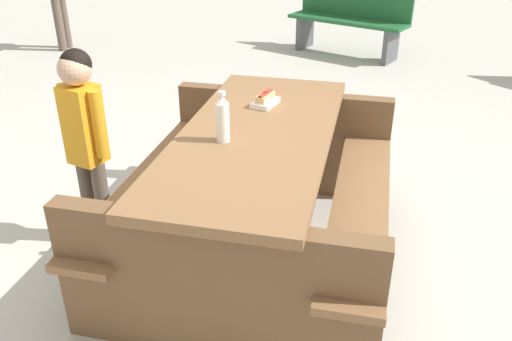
% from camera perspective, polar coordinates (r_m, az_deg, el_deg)
% --- Properties ---
extents(ground_plane, '(30.00, 30.00, 0.00)m').
position_cam_1_polar(ground_plane, '(3.10, -0.00, -8.62)').
color(ground_plane, '#B7B2A8').
rests_on(ground_plane, ground).
extents(picnic_table, '(2.04, 1.72, 0.75)m').
position_cam_1_polar(picnic_table, '(2.86, -0.00, -1.42)').
color(picnic_table, brown).
rests_on(picnic_table, ground).
extents(soda_bottle, '(0.07, 0.07, 0.25)m').
position_cam_1_polar(soda_bottle, '(2.58, -3.60, 5.57)').
color(soda_bottle, silver).
rests_on(soda_bottle, picnic_table).
extents(hotdog_tray, '(0.18, 0.12, 0.08)m').
position_cam_1_polar(hotdog_tray, '(3.07, 0.99, 7.55)').
color(hotdog_tray, white).
rests_on(hotdog_tray, picnic_table).
extents(child_in_coat, '(0.18, 0.28, 1.14)m').
position_cam_1_polar(child_in_coat, '(3.00, -17.96, 4.64)').
color(child_in_coat, brown).
rests_on(child_in_coat, ground).
extents(park_bench_near, '(0.69, 1.55, 0.85)m').
position_cam_1_polar(park_bench_near, '(6.99, 10.02, 15.78)').
color(park_bench_near, '#1E592D').
rests_on(park_bench_near, ground).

